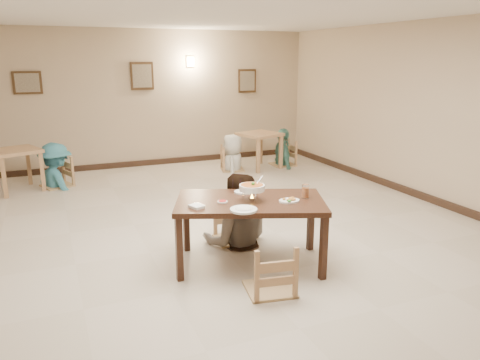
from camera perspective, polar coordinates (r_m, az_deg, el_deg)
name	(u,v)px	position (r m, az deg, el deg)	size (l,w,h in m)	color
floor	(216,242)	(6.28, -2.92, -7.61)	(10.00, 10.00, 0.00)	beige
ceiling	(213,3)	(5.85, -3.32, 20.74)	(10.00, 10.00, 0.00)	silver
wall_back	(138,99)	(10.69, -12.29, 9.61)	(10.00, 10.00, 0.00)	#C0A98B
wall_right	(455,116)	(8.13, 24.72, 7.13)	(10.00, 10.00, 0.00)	#C0A98B
baseboard_back	(142,163)	(10.88, -11.85, 2.02)	(8.00, 0.06, 0.12)	black
baseboard_right	(443,204)	(8.39, 23.54, -2.65)	(0.06, 10.00, 0.12)	black
picture_a	(27,83)	(10.45, -24.50, 10.74)	(0.55, 0.04, 0.45)	#392515
picture_b	(142,76)	(10.64, -11.85, 12.31)	(0.50, 0.04, 0.60)	#392515
picture_c	(247,81)	(11.39, 0.88, 11.98)	(0.45, 0.04, 0.55)	#392515
wall_sconce	(190,62)	(10.90, -6.09, 14.15)	(0.16, 0.05, 0.22)	#FFD88C
main_table	(250,207)	(5.41, 1.25, -3.28)	(1.92, 1.50, 0.79)	#391E12
chair_far	(234,204)	(6.19, -0.70, -2.91)	(0.48, 0.48, 1.03)	tan
chair_near	(270,244)	(4.86, 3.72, -7.84)	(0.49, 0.49, 1.04)	tan
main_diner	(237,173)	(5.98, -0.38, 0.81)	(0.92, 0.72, 1.89)	gray
curry_warmer	(252,188)	(5.32, 1.48, -0.95)	(0.33, 0.29, 0.26)	silver
rice_plate_far	(246,191)	(5.68, 0.69, -1.39)	(0.29, 0.29, 0.07)	white
rice_plate_near	(244,209)	(5.01, 0.45, -3.60)	(0.29, 0.29, 0.07)	white
fried_plate	(289,200)	(5.34, 6.03, -2.47)	(0.24, 0.24, 0.05)	white
chili_dish	(222,202)	(5.29, -2.15, -2.66)	(0.12, 0.12, 0.02)	white
napkin_cutlery	(197,206)	(5.13, -5.32, -3.21)	(0.19, 0.25, 0.03)	white
drink_glass	(305,192)	(5.50, 7.97, -1.40)	(0.08, 0.08, 0.16)	white
bg_table_left	(15,157)	(9.42, -25.71, 2.56)	(1.01, 1.01, 0.78)	tan
bg_table_right	(260,139)	(10.31, 2.40, 4.99)	(0.98, 0.98, 0.79)	tan
bg_chair_lr	(55,159)	(9.48, -21.65, 2.39)	(0.50, 0.50, 1.07)	tan
bg_chair_rl	(233,147)	(10.13, -0.91, 4.01)	(0.48, 0.48, 1.02)	tan
bg_chair_rr	(283,142)	(10.67, 5.28, 4.62)	(0.50, 0.50, 1.07)	tan
bg_diner_b	(53,143)	(9.43, -21.82, 4.22)	(1.09, 0.62, 1.68)	teal
bg_diner_c	(233,134)	(10.08, -0.92, 5.58)	(0.77, 0.50, 1.58)	silver
bg_diner_d	(283,129)	(10.62, 5.32, 6.27)	(0.99, 0.41, 1.69)	teal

